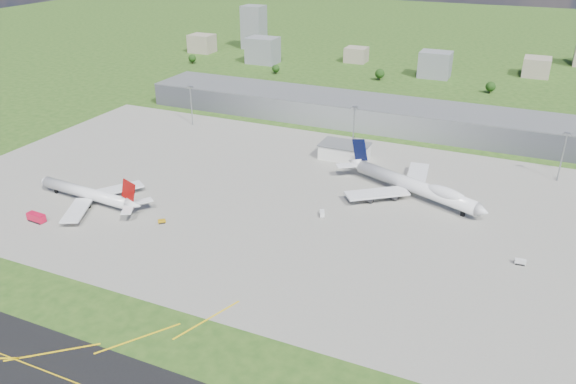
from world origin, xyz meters
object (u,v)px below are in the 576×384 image
at_px(airliner_red_twin, 90,194).
at_px(van_white_near, 322,214).
at_px(fire_truck, 36,218).
at_px(tug_yellow, 162,222).
at_px(van_white_far, 520,262).
at_px(airliner_blue_quad, 414,186).

distance_m(airliner_red_twin, van_white_near, 109.18).
height_order(fire_truck, tug_yellow, fire_truck).
xyz_separation_m(fire_truck, van_white_far, (197.55, 49.85, -0.81)).
bearing_deg(airliner_red_twin, van_white_near, -158.63).
relative_size(fire_truck, van_white_far, 2.12).
bearing_deg(van_white_near, airliner_red_twin, 83.53).
relative_size(airliner_blue_quad, fire_truck, 8.49).
distance_m(airliner_red_twin, tug_yellow, 42.53).
bearing_deg(van_white_far, fire_truck, -170.47).
relative_size(fire_truck, tug_yellow, 2.49).
bearing_deg(van_white_near, tug_yellow, 95.83).
relative_size(airliner_blue_quad, van_white_near, 15.09).
xyz_separation_m(fire_truck, van_white_near, (113.42, 56.18, -0.71)).
bearing_deg(airliner_red_twin, airliner_blue_quad, -149.27).
distance_m(airliner_red_twin, airliner_blue_quad, 153.64).
distance_m(fire_truck, tug_yellow, 55.61).
relative_size(airliner_red_twin, airliner_blue_quad, 0.84).
relative_size(fire_truck, van_white_near, 1.78).
bearing_deg(fire_truck, airliner_blue_quad, 36.37).
xyz_separation_m(airliner_blue_quad, van_white_near, (-33.23, -36.38, -4.63)).
relative_size(airliner_red_twin, tug_yellow, 17.77).
height_order(airliner_red_twin, tug_yellow, airliner_red_twin).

